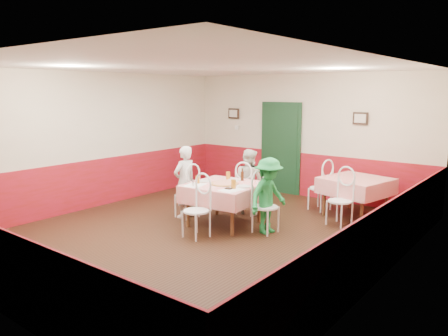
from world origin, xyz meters
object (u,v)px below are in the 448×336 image
Objects in this scene: diner_far at (249,181)px; diner_left at (185,182)px; chair_near at (196,211)px; pizza at (224,183)px; chair_second_a at (320,188)px; chair_right at (266,207)px; beer_bottle at (242,175)px; chair_second_b at (340,201)px; wallet at (229,188)px; second_table at (355,197)px; glass_c at (228,175)px; chair_left at (187,195)px; glass_b at (233,184)px; diner_right at (268,196)px; glass_a at (198,180)px; chair_far at (247,192)px; main_table at (224,204)px.

diner_left is at bearing 52.45° from diner_far.
pizza is at bearing 98.27° from chair_near.
pizza is (-0.90, -2.02, 0.33)m from chair_second_a.
chair_near is (-0.77, -0.92, 0.00)m from chair_right.
pizza is at bearing -97.32° from beer_bottle.
chair_second_b is 2.08m from wallet.
second_table is 7.85× the size of glass_c.
glass_b is (1.22, -0.13, 0.39)m from chair_left.
chair_second_b reaches higher than wallet.
diner_right is at bearing -111.65° from chair_second_b.
glass_a is (-2.08, -1.51, 0.38)m from chair_second_b.
chair_near is 1.35m from beer_bottle.
diner_far reaches higher than pizza.
chair_second_a and glass_a have the same top height.
glass_a is 0.55m from diner_left.
chair_right is at bearing 55.22° from chair_near.
beer_bottle is at bearing 72.54° from diner_right.
chair_second_b is 1.81m from diner_far.
diner_left reaches higher than chair_far.
wallet is at bearing 101.09° from chair_far.
glass_a is (-0.43, -0.24, 0.05)m from pizza.
chair_right is at bearing -113.50° from second_table.
glass_b is at bearing 124.08° from chair_right.
glass_c is (-1.13, -1.62, 0.38)m from chair_second_a.
wallet is at bearing -71.87° from beer_bottle.
main_table is 0.63m from glass_c.
diner_left reaches higher than main_table.
chair_far reaches higher than pizza.
diner_left is (-1.23, 0.21, -0.08)m from wallet.
beer_bottle is at bearing -135.58° from second_table.
pizza reaches higher than main_table.
chair_left reaches higher than pizza.
chair_right is 0.68m from glass_b.
diner_left reaches higher than second_table.
diner_left reaches higher than pizza.
diner_left is (-2.58, -1.33, 0.24)m from chair_second_b.
chair_second_a reaches higher than wallet.
chair_second_b is (1.68, 1.25, 0.08)m from main_table.
diner_far is (-0.45, 1.11, -0.19)m from glass_b.
wallet is at bearing -2.08° from glass_a.
wallet is at bearing -2.45° from chair_second_a.
chair_left is 1.00× the size of chair_second_b.
chair_right reaches higher than second_table.
chair_second_a is 8.18× the size of wallet.
chair_near is 8.18× the size of wallet.
chair_second_a is 0.69× the size of diner_right.
main_table is 7.83× the size of glass_b.
second_table is at bearing 50.79° from pizza.
diner_far is at bearing 95.10° from main_table.
glass_b is (0.45, -1.06, 0.39)m from chair_far.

